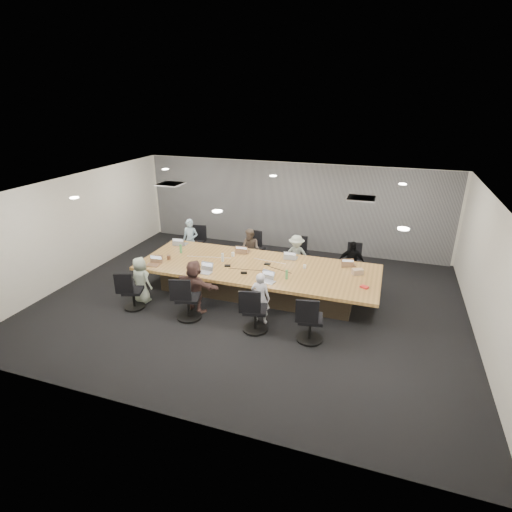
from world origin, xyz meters
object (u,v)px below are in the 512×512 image
(chair_6, at_px, (255,313))
(person_4, at_px, (141,280))
(chair_5, at_px, (188,301))
(stapler, at_px, (244,273))
(person_1, at_px, (251,250))
(bottle_green_left, at_px, (181,249))
(laptop_1, at_px, (244,252))
(person_2, at_px, (296,256))
(laptop_6, at_px, (268,282))
(bottle_green_right, at_px, (287,275))
(chair_2, at_px, (299,258))
(chair_4, at_px, (133,294))
(laptop_2, at_px, (291,258))
(chair_0, at_px, (196,245))
(mug_brown, at_px, (169,257))
(person_6, at_px, (260,298))
(conference_table, at_px, (257,278))
(chair_1, at_px, (255,252))
(bottle_clear, at_px, (223,257))
(laptop_3, at_px, (349,265))
(snack_packet, at_px, (364,287))
(canvas_bag, at_px, (358,272))
(chair_3, at_px, (352,265))
(person_5, at_px, (195,286))
(laptop_0, at_px, (181,244))
(person_3, at_px, (351,262))
(person_0, at_px, (191,241))
(chair_7, at_px, (310,322))
(laptop_5, at_px, (205,273))
(laptop_4, at_px, (153,265))

(chair_6, height_order, person_4, person_4)
(chair_5, height_order, stapler, chair_5)
(person_1, height_order, bottle_green_left, person_1)
(laptop_1, height_order, person_2, person_2)
(person_2, relative_size, laptop_6, 3.74)
(person_1, distance_m, bottle_green_right, 2.42)
(chair_2, height_order, person_4, person_4)
(chair_4, height_order, laptop_2, laptop_2)
(chair_0, distance_m, chair_6, 4.60)
(mug_brown, bearing_deg, person_6, -19.80)
(conference_table, xyz_separation_m, person_1, (-0.65, 1.35, 0.21))
(chair_1, distance_m, bottle_clear, 1.78)
(chair_0, distance_m, laptop_3, 4.86)
(bottle_green_left, bearing_deg, chair_0, 101.90)
(person_2, bearing_deg, snack_packet, -45.34)
(person_2, xyz_separation_m, snack_packet, (1.97, -1.74, 0.16))
(chair_1, xyz_separation_m, canvas_bag, (3.09, -1.41, 0.39))
(chair_3, relative_size, person_5, 0.57)
(laptop_3, bearing_deg, chair_6, 42.54)
(chair_2, distance_m, bottle_green_right, 2.26)
(laptop_1, xyz_separation_m, laptop_6, (1.18, -1.60, 0.00))
(chair_3, height_order, person_2, person_2)
(person_4, height_order, person_5, person_5)
(chair_1, relative_size, laptop_0, 2.46)
(chair_6, bearing_deg, laptop_2, 74.00)
(laptop_1, height_order, bottle_green_left, bottle_green_left)
(person_3, xyz_separation_m, person_4, (-4.71, -2.70, -0.02))
(person_0, bearing_deg, person_4, -94.15)
(conference_table, distance_m, bottle_green_right, 1.11)
(bottle_clear, bearing_deg, person_2, 39.80)
(conference_table, relative_size, snack_packet, 34.62)
(person_5, height_order, mug_brown, person_5)
(laptop_6, xyz_separation_m, bottle_green_left, (-2.78, 0.99, 0.11))
(chair_4, bearing_deg, person_2, 25.03)
(person_6, height_order, bottle_green_right, person_6)
(chair_0, height_order, chair_7, chair_7)
(conference_table, distance_m, chair_7, 2.41)
(canvas_bag, bearing_deg, chair_5, -150.35)
(chair_3, xyz_separation_m, chair_7, (-0.48, -3.40, 0.06))
(person_3, xyz_separation_m, laptop_6, (-1.66, -2.15, 0.16))
(laptop_5, relative_size, person_6, 0.26)
(chair_1, distance_m, chair_6, 3.60)
(bottle_green_right, distance_m, canvas_bag, 1.74)
(bottle_green_left, bearing_deg, chair_2, 27.14)
(chair_2, bearing_deg, bottle_green_right, 102.33)
(chair_1, bearing_deg, canvas_bag, 169.17)
(laptop_2, bearing_deg, person_1, -25.91)
(person_0, relative_size, bottle_green_right, 5.89)
(chair_7, relative_size, bottle_clear, 3.80)
(chair_1, distance_m, laptop_4, 3.14)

